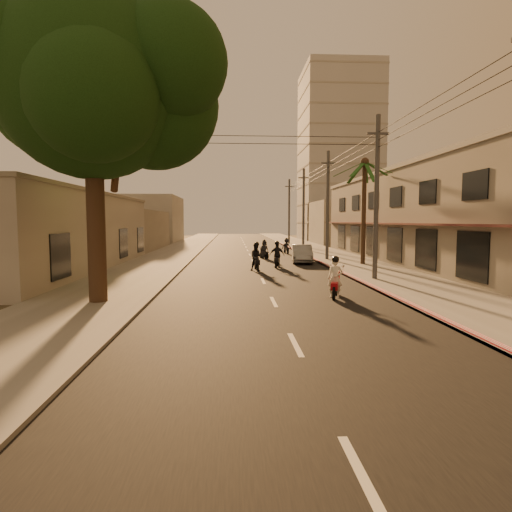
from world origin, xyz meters
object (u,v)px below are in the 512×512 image
object	(u,v)px
parked_car	(302,254)
broadleaf_tree	(103,86)
palm_tree	(365,168)
scooter_far_b	(286,247)
scooter_red	(335,279)
scooter_mid_a	(257,258)
scooter_far_a	(264,250)
scooter_mid_b	(277,256)

from	to	relation	value
parked_car	broadleaf_tree	bearing A→B (deg)	-116.81
palm_tree	scooter_far_b	xyz separation A→B (m)	(-4.30, 11.07, -6.41)
scooter_far_b	parked_car	world-z (taller)	scooter_far_b
palm_tree	scooter_red	world-z (taller)	palm_tree
palm_tree	scooter_mid_a	world-z (taller)	palm_tree
scooter_far_a	scooter_far_b	world-z (taller)	scooter_far_a
palm_tree	parked_car	world-z (taller)	palm_tree
scooter_mid_b	scooter_far_a	xyz separation A→B (m)	(-0.37, 7.11, -0.09)
scooter_far_b	parked_car	size ratio (longest dim) A/B	0.37
scooter_red	scooter_mid_b	size ratio (longest dim) A/B	0.96
parked_car	palm_tree	bearing A→B (deg)	-19.92
scooter_far_b	scooter_mid_a	bearing A→B (deg)	-113.40
palm_tree	scooter_far_b	world-z (taller)	palm_tree
scooter_mid_a	scooter_far_a	bearing A→B (deg)	78.99
scooter_mid_a	scooter_far_b	xyz separation A→B (m)	(3.78, 14.11, -0.13)
broadleaf_tree	scooter_mid_a	size ratio (longest dim) A/B	6.19
broadleaf_tree	scooter_mid_b	xyz separation A→B (m)	(8.08, 12.65, -7.62)
scooter_mid_a	scooter_far_a	size ratio (longest dim) A/B	1.18
broadleaf_tree	scooter_mid_a	world-z (taller)	broadleaf_tree
scooter_far_b	scooter_mid_b	bearing A→B (deg)	-108.74
scooter_mid_b	scooter_far_a	bearing A→B (deg)	103.88
scooter_red	scooter_mid_a	xyz separation A→B (m)	(-2.80, 10.14, 0.06)
parked_car	scooter_red	bearing A→B (deg)	-87.67
scooter_far_b	scooter_far_a	bearing A→B (deg)	-125.17
scooter_mid_b	scooter_far_b	xyz separation A→B (m)	(2.24, 12.27, -0.12)
scooter_mid_b	parked_car	xyz separation A→B (m)	(2.32, 3.28, -0.14)
broadleaf_tree	scooter_mid_b	bearing A→B (deg)	57.45
scooter_mid_b	scooter_far_a	distance (m)	7.12
broadleaf_tree	scooter_far_b	bearing A→B (deg)	67.52
scooter_mid_b	scooter_far_b	world-z (taller)	scooter_mid_b
parked_car	scooter_far_a	bearing A→B (deg)	131.33
scooter_far_a	palm_tree	bearing A→B (deg)	-62.53
broadleaf_tree	scooter_far_a	bearing A→B (deg)	68.69
palm_tree	parked_car	distance (m)	7.97
scooter_red	scooter_mid_a	size ratio (longest dim) A/B	0.93
parked_car	scooter_far_b	bearing A→B (deg)	96.84
scooter_red	scooter_far_a	xyz separation A→B (m)	(-1.62, 19.09, -0.05)
scooter_red	scooter_far_b	bearing A→B (deg)	105.78
scooter_red	scooter_far_a	world-z (taller)	scooter_red
scooter_mid_a	scooter_far_b	bearing A→B (deg)	71.48
broadleaf_tree	scooter_mid_a	bearing A→B (deg)	58.85
scooter_red	scooter_far_b	size ratio (longest dim) A/B	1.11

